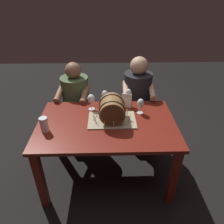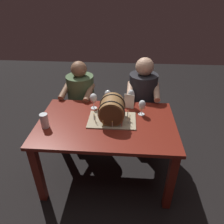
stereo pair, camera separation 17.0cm
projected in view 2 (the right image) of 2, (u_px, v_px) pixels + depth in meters
name	position (u px, v px, depth m)	size (l,w,h in m)	color
ground_plane	(107.00, 173.00, 2.45)	(8.00, 8.00, 0.00)	black
dining_table	(106.00, 131.00, 2.13)	(1.36, 0.86, 0.73)	maroon
barrel_cake	(112.00, 110.00, 2.03)	(0.47, 0.31, 0.26)	tan
wine_glass_rose	(93.00, 98.00, 2.24)	(0.08, 0.08, 0.18)	white
wine_glass_red	(131.00, 95.00, 2.27)	(0.07, 0.07, 0.20)	white
wine_glass_white	(142.00, 105.00, 2.14)	(0.07, 0.07, 0.17)	white
wine_glass_empty	(108.00, 95.00, 2.33)	(0.07, 0.07, 0.17)	white
beer_pint	(45.00, 121.00, 1.97)	(0.07, 0.07, 0.14)	white
menu_card	(129.00, 101.00, 2.27)	(0.11, 0.01, 0.16)	silver
person_seated_left	(82.00, 106.00, 2.77)	(0.41, 0.50, 1.12)	#2A3A24
person_seated_right	(141.00, 106.00, 2.70)	(0.39, 0.47, 1.18)	black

